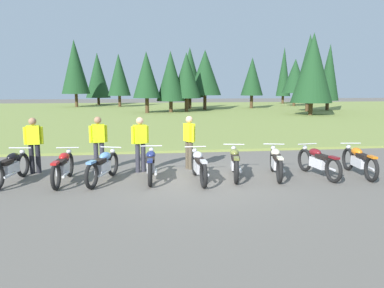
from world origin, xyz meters
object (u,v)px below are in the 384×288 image
(motorcycle_sky_blue, at_px, (103,166))
(rider_near_row_end, at_px, (98,140))
(motorcycle_navy, at_px, (151,164))
(motorcycle_cream, at_px, (276,162))
(rider_with_back_turned, at_px, (140,141))
(motorcycle_maroon, at_px, (318,162))
(rider_checking_bike, at_px, (34,142))
(motorcycle_orange, at_px, (359,161))
(rider_in_hivis_vest, at_px, (189,139))
(motorcycle_black, at_px, (11,167))
(motorcycle_red, at_px, (63,167))
(motorcycle_silver, at_px, (199,165))
(motorcycle_olive, at_px, (235,162))

(motorcycle_sky_blue, bearing_deg, rider_near_row_end, 100.90)
(motorcycle_navy, height_order, motorcycle_cream, same)
(rider_with_back_turned, distance_m, rider_near_row_end, 1.32)
(motorcycle_maroon, height_order, rider_checking_bike, rider_checking_bike)
(rider_near_row_end, bearing_deg, motorcycle_maroon, -14.29)
(motorcycle_maroon, relative_size, motorcycle_orange, 1.00)
(rider_with_back_turned, bearing_deg, rider_in_hivis_vest, 8.19)
(motorcycle_black, bearing_deg, motorcycle_red, -5.90)
(motorcycle_cream, xyz_separation_m, motorcycle_maroon, (1.21, -0.12, 0.00))
(motorcycle_orange, bearing_deg, motorcycle_black, 177.47)
(motorcycle_silver, height_order, rider_checking_bike, rider_checking_bike)
(rider_checking_bike, bearing_deg, motorcycle_maroon, -10.24)
(motorcycle_orange, xyz_separation_m, rider_with_back_turned, (-6.31, 1.29, 0.51))
(motorcycle_black, bearing_deg, motorcycle_navy, -2.25)
(motorcycle_red, relative_size, motorcycle_cream, 1.02)
(motorcycle_navy, relative_size, motorcycle_maroon, 1.00)
(motorcycle_cream, relative_size, rider_checking_bike, 1.24)
(motorcycle_cream, bearing_deg, rider_in_hivis_vest, 150.23)
(motorcycle_red, height_order, rider_in_hivis_vest, rider_in_hivis_vest)
(motorcycle_navy, bearing_deg, motorcycle_black, 177.75)
(rider_in_hivis_vest, bearing_deg, motorcycle_sky_blue, -153.21)
(motorcycle_red, bearing_deg, motorcycle_black, 174.10)
(motorcycle_olive, bearing_deg, motorcycle_navy, 179.48)
(rider_checking_bike, distance_m, rider_near_row_end, 1.86)
(motorcycle_olive, xyz_separation_m, motorcycle_maroon, (2.40, -0.22, 0.00))
(motorcycle_red, distance_m, motorcycle_cream, 5.91)
(motorcycle_silver, xyz_separation_m, motorcycle_maroon, (3.48, 0.06, 0.00))
(motorcycle_silver, bearing_deg, motorcycle_navy, 167.15)
(motorcycle_red, bearing_deg, motorcycle_orange, -1.97)
(motorcycle_red, xyz_separation_m, motorcycle_navy, (2.35, -0.00, 0.00))
(rider_checking_bike, bearing_deg, motorcycle_silver, -18.06)
(motorcycle_navy, bearing_deg, motorcycle_sky_blue, -178.08)
(rider_with_back_turned, distance_m, rider_in_hivis_vest, 1.53)
(rider_checking_bike, bearing_deg, motorcycle_cream, -11.04)
(motorcycle_silver, height_order, rider_near_row_end, rider_near_row_end)
(rider_with_back_turned, xyz_separation_m, rider_in_hivis_vest, (1.51, 0.22, 0.00))
(motorcycle_red, height_order, motorcycle_cream, same)
(motorcycle_cream, xyz_separation_m, rider_near_row_end, (-5.13, 1.50, 0.51))
(motorcycle_maroon, relative_size, rider_near_row_end, 1.26)
(rider_checking_bike, bearing_deg, motorcycle_sky_blue, -31.12)
(motorcycle_cream, distance_m, rider_with_back_turned, 4.05)
(motorcycle_olive, distance_m, rider_near_row_end, 4.21)
(motorcycle_cream, height_order, rider_near_row_end, rider_near_row_end)
(rider_near_row_end, bearing_deg, motorcycle_orange, -12.36)
(motorcycle_navy, relative_size, rider_checking_bike, 1.26)
(motorcycle_black, bearing_deg, rider_in_hivis_vest, 12.27)
(motorcycle_navy, height_order, rider_in_hivis_vest, rider_in_hivis_vest)
(motorcycle_orange, bearing_deg, motorcycle_cream, 176.18)
(motorcycle_cream, xyz_separation_m, rider_with_back_turned, (-3.86, 1.13, 0.51))
(rider_in_hivis_vest, bearing_deg, motorcycle_cream, -29.77)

